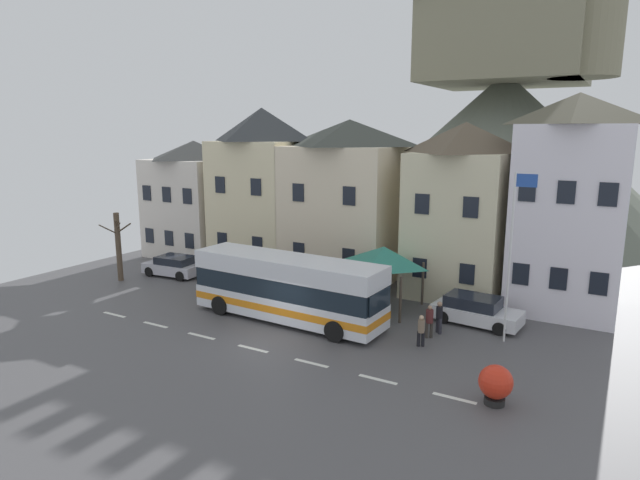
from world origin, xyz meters
TOP-DOWN VIEW (x-y plane):
  - ground_plane at (0.00, -0.00)m, footprint 40.00×60.00m
  - townhouse_00 at (-15.03, 11.98)m, footprint 5.97×6.04m
  - townhouse_01 at (-8.54, 11.79)m, footprint 5.92×5.65m
  - townhouse_02 at (-2.11, 12.42)m, footprint 6.98×6.90m
  - townhouse_03 at (5.38, 12.18)m, footprint 5.26×6.42m
  - townhouse_04 at (11.15, 11.59)m, footprint 5.28×5.24m
  - hilltop_castle at (2.72, 35.42)m, footprint 32.55×32.55m
  - transit_bus at (-0.67, 2.83)m, footprint 10.38×2.98m
  - bus_shelter at (2.74, 6.97)m, footprint 3.60×3.60m
  - parked_car_00 at (-11.91, 6.27)m, footprint 4.02×2.25m
  - parked_car_01 at (7.70, 7.04)m, footprint 4.41×2.27m
  - parked_car_02 at (-7.38, 7.11)m, footprint 4.01×2.28m
  - pedestrian_00 at (6.31, 4.10)m, footprint 0.35×0.35m
  - pedestrian_01 at (6.52, 4.91)m, footprint 0.34×0.32m
  - pedestrian_02 at (6.32, 2.95)m, footprint 0.32×0.30m
  - public_bench at (0.28, 9.51)m, footprint 1.77×0.48m
  - flagpole at (9.51, 5.37)m, footprint 0.95×0.10m
  - harbour_buoy at (10.34, -0.73)m, footprint 1.19×1.19m
  - bare_tree_00 at (-14.03, 3.67)m, footprint 1.59×1.48m

SIDE VIEW (x-z plane):
  - ground_plane at x=0.00m, z-range -0.06..0.00m
  - public_bench at x=0.28m, z-range 0.04..0.91m
  - parked_car_02 at x=-7.38m, z-range -0.01..1.30m
  - parked_car_00 at x=-11.91m, z-range -0.01..1.31m
  - parked_car_01 at x=7.70m, z-range -0.02..1.40m
  - pedestrian_02 at x=6.32m, z-range 0.05..1.50m
  - harbour_buoy at x=10.34m, z-range 0.07..1.52m
  - pedestrian_01 at x=6.52m, z-range 0.03..1.58m
  - pedestrian_00 at x=6.31m, z-range 0.10..1.66m
  - transit_bus at x=-0.67m, z-range 0.01..3.29m
  - bare_tree_00 at x=-14.03m, z-range 0.09..4.47m
  - bus_shelter at x=2.74m, z-range 1.18..4.60m
  - townhouse_00 at x=-15.03m, z-range 0.00..8.70m
  - flagpole at x=9.51m, z-range 0.57..8.29m
  - townhouse_03 at x=5.38m, z-range 0.00..9.93m
  - townhouse_02 at x=-2.11m, z-range 0.00..10.14m
  - townhouse_01 at x=-8.54m, z-range 0.00..10.98m
  - townhouse_04 at x=11.15m, z-range 0.00..11.32m
  - hilltop_castle at x=2.72m, z-range -2.48..19.15m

